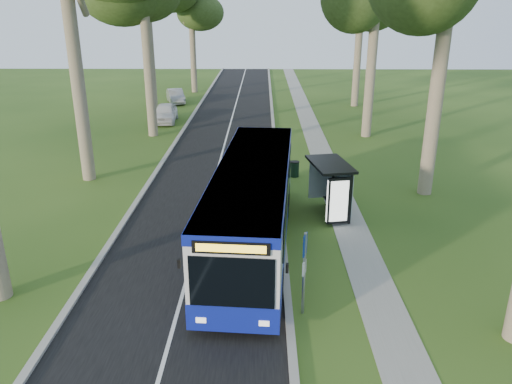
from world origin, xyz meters
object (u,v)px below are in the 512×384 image
(bus_shelter, at_px, (334,181))
(car_white, at_px, (165,113))
(litter_bin, at_px, (295,169))
(bus, at_px, (253,205))
(car_silver, at_px, (176,96))
(bus_stop_sign, at_px, (304,265))

(bus_shelter, height_order, car_white, bus_shelter)
(bus_shelter, relative_size, litter_bin, 3.51)
(bus, relative_size, bus_shelter, 4.10)
(litter_bin, bearing_deg, bus_shelter, -76.94)
(car_white, relative_size, car_silver, 1.09)
(bus_shelter, bearing_deg, car_white, 108.74)
(bus_shelter, distance_m, litter_bin, 6.13)
(car_white, bearing_deg, car_silver, 90.01)
(car_silver, bearing_deg, bus_shelter, -84.31)
(bus, xyz_separation_m, litter_bin, (2.18, 8.64, -1.29))
(bus_shelter, bearing_deg, bus_stop_sign, -114.85)
(bus_shelter, xyz_separation_m, car_white, (-11.25, 19.85, -0.99))
(litter_bin, distance_m, car_white, 17.16)
(bus_stop_sign, xyz_separation_m, car_silver, (-9.93, 36.09, -1.04))
(litter_bin, xyz_separation_m, car_white, (-9.90, 14.01, 0.31))
(bus_shelter, bearing_deg, litter_bin, 92.26)
(bus_stop_sign, bearing_deg, bus_shelter, 93.97)
(bus, xyz_separation_m, bus_stop_sign, (1.64, -4.75, -0.03))
(bus_stop_sign, distance_m, car_silver, 37.45)
(litter_bin, relative_size, car_silver, 0.22)
(bus_stop_sign, height_order, bus_shelter, bus_stop_sign)
(litter_bin, bearing_deg, car_silver, 114.76)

